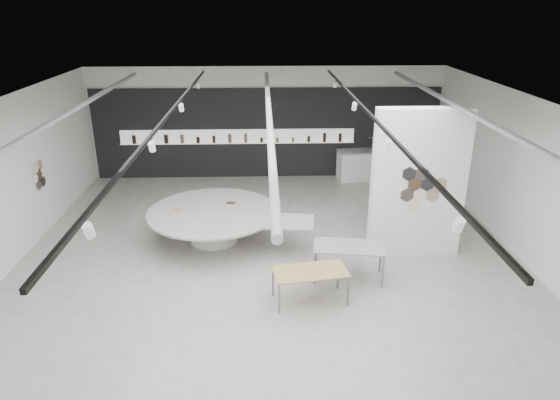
{
  "coord_description": "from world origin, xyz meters",
  "views": [
    {
      "loc": [
        -0.12,
        -9.88,
        5.79
      ],
      "look_at": [
        0.26,
        1.2,
        1.36
      ],
      "focal_mm": 32.0,
      "sensor_mm": 36.0,
      "label": 1
    }
  ],
  "objects_px": {
    "sample_table_wood": "(310,273)",
    "kitchen_counter": "(364,165)",
    "display_island": "(216,221)",
    "sample_table_stone": "(349,249)",
    "partition_column": "(418,184)"
  },
  "relations": [
    {
      "from": "sample_table_wood",
      "to": "kitchen_counter",
      "type": "height_order",
      "value": "kitchen_counter"
    },
    {
      "from": "display_island",
      "to": "kitchen_counter",
      "type": "distance_m",
      "value": 6.66
    },
    {
      "from": "sample_table_stone",
      "to": "kitchen_counter",
      "type": "height_order",
      "value": "kitchen_counter"
    },
    {
      "from": "sample_table_wood",
      "to": "kitchen_counter",
      "type": "xyz_separation_m",
      "value": [
        2.55,
        7.56,
        -0.13
      ]
    },
    {
      "from": "sample_table_wood",
      "to": "sample_table_stone",
      "type": "xyz_separation_m",
      "value": [
        0.94,
        0.9,
        0.08
      ]
    },
    {
      "from": "partition_column",
      "to": "kitchen_counter",
      "type": "relative_size",
      "value": 1.89
    },
    {
      "from": "kitchen_counter",
      "to": "partition_column",
      "type": "bearing_deg",
      "value": -96.26
    },
    {
      "from": "partition_column",
      "to": "display_island",
      "type": "distance_m",
      "value": 5.09
    },
    {
      "from": "sample_table_stone",
      "to": "kitchen_counter",
      "type": "relative_size",
      "value": 0.87
    },
    {
      "from": "partition_column",
      "to": "sample_table_stone",
      "type": "height_order",
      "value": "partition_column"
    },
    {
      "from": "partition_column",
      "to": "sample_table_wood",
      "type": "bearing_deg",
      "value": -142.8
    },
    {
      "from": "sample_table_wood",
      "to": "kitchen_counter",
      "type": "distance_m",
      "value": 7.98
    },
    {
      "from": "partition_column",
      "to": "display_island",
      "type": "relative_size",
      "value": 0.82
    },
    {
      "from": "partition_column",
      "to": "sample_table_wood",
      "type": "height_order",
      "value": "partition_column"
    },
    {
      "from": "partition_column",
      "to": "kitchen_counter",
      "type": "distance_m",
      "value": 5.66
    }
  ]
}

